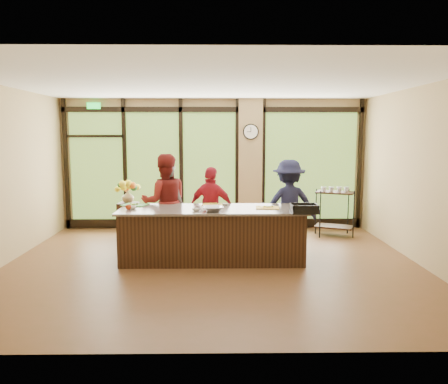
{
  "coord_description": "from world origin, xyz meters",
  "views": [
    {
      "loc": [
        0.1,
        -7.14,
        2.18
      ],
      "look_at": [
        0.2,
        0.4,
        1.19
      ],
      "focal_mm": 35.0,
      "sensor_mm": 36.0,
      "label": 1
    }
  ],
  "objects_px": {
    "flower_stand": "(129,221)",
    "cook_right": "(289,204)",
    "bar_cart": "(335,206)",
    "cook_left": "(168,205)",
    "island_base": "(212,235)",
    "roasting_pan": "(304,211)"
  },
  "relations": [
    {
      "from": "flower_stand",
      "to": "cook_right",
      "type": "bearing_deg",
      "value": -9.75
    },
    {
      "from": "flower_stand",
      "to": "bar_cart",
      "type": "xyz_separation_m",
      "value": [
        4.4,
        0.27,
        0.25
      ]
    },
    {
      "from": "flower_stand",
      "to": "bar_cart",
      "type": "relative_size",
      "value": 0.73
    },
    {
      "from": "cook_left",
      "to": "cook_right",
      "type": "distance_m",
      "value": 2.3
    },
    {
      "from": "island_base",
      "to": "bar_cart",
      "type": "bearing_deg",
      "value": 34.95
    },
    {
      "from": "island_base",
      "to": "flower_stand",
      "type": "relative_size",
      "value": 3.98
    },
    {
      "from": "cook_left",
      "to": "bar_cart",
      "type": "relative_size",
      "value": 1.57
    },
    {
      "from": "cook_left",
      "to": "flower_stand",
      "type": "height_order",
      "value": "cook_left"
    },
    {
      "from": "cook_left",
      "to": "flower_stand",
      "type": "distance_m",
      "value": 1.28
    },
    {
      "from": "roasting_pan",
      "to": "bar_cart",
      "type": "xyz_separation_m",
      "value": [
        1.12,
        2.3,
        -0.32
      ]
    },
    {
      "from": "cook_left",
      "to": "flower_stand",
      "type": "bearing_deg",
      "value": -20.23
    },
    {
      "from": "cook_right",
      "to": "island_base",
      "type": "bearing_deg",
      "value": 22.11
    },
    {
      "from": "cook_right",
      "to": "bar_cart",
      "type": "distance_m",
      "value": 1.59
    },
    {
      "from": "cook_right",
      "to": "roasting_pan",
      "type": "height_order",
      "value": "cook_right"
    },
    {
      "from": "cook_left",
      "to": "bar_cart",
      "type": "bearing_deg",
      "value": -144.68
    },
    {
      "from": "roasting_pan",
      "to": "island_base",
      "type": "bearing_deg",
      "value": 161.52
    },
    {
      "from": "cook_right",
      "to": "roasting_pan",
      "type": "relative_size",
      "value": 4.06
    },
    {
      "from": "bar_cart",
      "to": "roasting_pan",
      "type": "bearing_deg",
      "value": -92.34
    },
    {
      "from": "cook_right",
      "to": "bar_cart",
      "type": "xyz_separation_m",
      "value": [
        1.17,
        1.06,
        -0.22
      ]
    },
    {
      "from": "roasting_pan",
      "to": "bar_cart",
      "type": "distance_m",
      "value": 2.58
    },
    {
      "from": "island_base",
      "to": "bar_cart",
      "type": "distance_m",
      "value": 3.21
    },
    {
      "from": "cook_right",
      "to": "flower_stand",
      "type": "relative_size",
      "value": 2.21
    }
  ]
}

